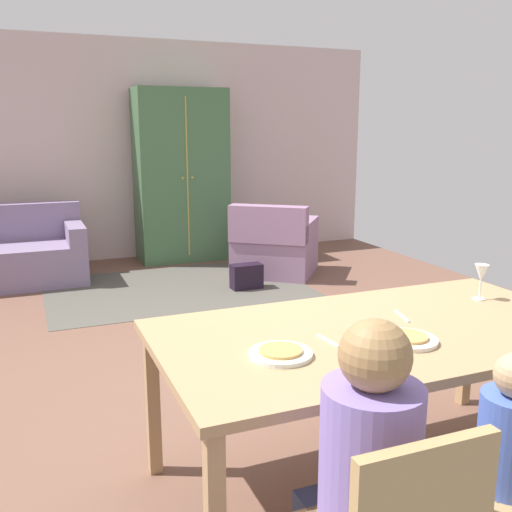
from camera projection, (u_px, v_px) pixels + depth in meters
name	position (u px, v px, depth m)	size (l,w,h in m)	color
ground_plane	(209.00, 345.00, 4.42)	(6.67, 6.58, 0.02)	brown
back_wall	(126.00, 151.00, 7.14)	(6.67, 0.10, 2.70)	beige
dining_table	(381.00, 341.00, 2.55)	(2.00, 1.06, 0.76)	#A78358
plate_near_man	(281.00, 354.00, 2.22)	(0.25, 0.25, 0.02)	silver
pizza_near_man	(281.00, 350.00, 2.22)	(0.17, 0.17, 0.01)	tan
plate_near_child	(407.00, 340.00, 2.37)	(0.25, 0.25, 0.02)	silver
pizza_near_child	(407.00, 337.00, 2.37)	(0.17, 0.17, 0.01)	tan
wine_glass	(481.00, 275.00, 2.93)	(0.07, 0.07, 0.19)	silver
fork	(328.00, 341.00, 2.38)	(0.02, 0.15, 0.01)	silver
knife	(402.00, 316.00, 2.69)	(0.01, 0.17, 0.01)	silver
person_man	(361.00, 503.00, 1.74)	(0.30, 0.40, 1.11)	#2C344D
person_child	(499.00, 485.00, 1.96)	(0.22, 0.29, 0.92)	#3D3258
area_rug	(176.00, 288.00, 5.96)	(2.60, 1.80, 0.01)	#4D4A42
armchair	(274.00, 246.00, 6.47)	(1.20, 1.20, 0.82)	gray
armoire	(181.00, 176.00, 7.08)	(1.10, 0.59, 2.10)	#3F6640
handbag	(247.00, 276.00, 5.91)	(0.32, 0.16, 0.26)	black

